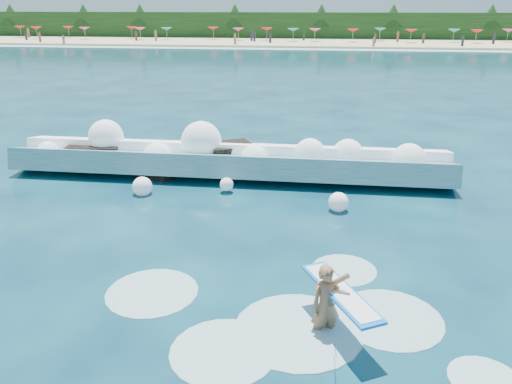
{
  "coord_description": "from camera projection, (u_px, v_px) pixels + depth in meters",
  "views": [
    {
      "loc": [
        3.35,
        -11.88,
        6.5
      ],
      "look_at": [
        1.5,
        2.0,
        1.2
      ],
      "focal_mm": 35.0,
      "sensor_mm": 36.0,
      "label": 1
    }
  ],
  "objects": [
    {
      "name": "ground",
      "position": [
        193.0,
        256.0,
        13.73
      ],
      "size": [
        200.0,
        200.0,
        0.0
      ],
      "primitive_type": "plane",
      "color": "#07223B",
      "rests_on": "ground"
    },
    {
      "name": "beach",
      "position": [
        305.0,
        43.0,
        85.97
      ],
      "size": [
        140.0,
        20.0,
        0.4
      ],
      "primitive_type": "cube",
      "color": "tan",
      "rests_on": "ground"
    },
    {
      "name": "wet_band",
      "position": [
        303.0,
        49.0,
        75.83
      ],
      "size": [
        140.0,
        5.0,
        0.08
      ],
      "primitive_type": "cube",
      "color": "silver",
      "rests_on": "ground"
    },
    {
      "name": "treeline",
      "position": [
        308.0,
        26.0,
        94.43
      ],
      "size": [
        140.0,
        4.0,
        5.0
      ],
      "primitive_type": "cube",
      "color": "black",
      "rests_on": "ground"
    },
    {
      "name": "breaking_wave",
      "position": [
        229.0,
        162.0,
        20.08
      ],
      "size": [
        17.35,
        2.73,
        1.5
      ],
      "color": "teal",
      "rests_on": "ground"
    },
    {
      "name": "rock_cluster",
      "position": [
        156.0,
        159.0,
        20.84
      ],
      "size": [
        7.98,
        3.17,
        1.25
      ],
      "color": "black",
      "rests_on": "ground"
    },
    {
      "name": "surfer_with_board",
      "position": [
        329.0,
        303.0,
        10.36
      ],
      "size": [
        1.7,
        2.95,
        1.84
      ],
      "color": "#8B5D41",
      "rests_on": "ground"
    },
    {
      "name": "wave_spray",
      "position": [
        228.0,
        150.0,
        19.93
      ],
      "size": [
        15.46,
        4.83,
        2.15
      ],
      "color": "white",
      "rests_on": "ground"
    },
    {
      "name": "surf_foam",
      "position": [
        289.0,
        319.0,
        10.95
      ],
      "size": [
        8.9,
        5.58,
        0.14
      ],
      "color": "silver",
      "rests_on": "ground"
    },
    {
      "name": "beach_umbrellas",
      "position": [
        306.0,
        30.0,
        87.1
      ],
      "size": [
        111.55,
        6.39,
        0.5
      ],
      "color": "red",
      "rests_on": "ground"
    },
    {
      "name": "beachgoers",
      "position": [
        313.0,
        39.0,
        82.36
      ],
      "size": [
        104.17,
        13.9,
        1.92
      ],
      "color": "#3F332D",
      "rests_on": "ground"
    }
  ]
}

